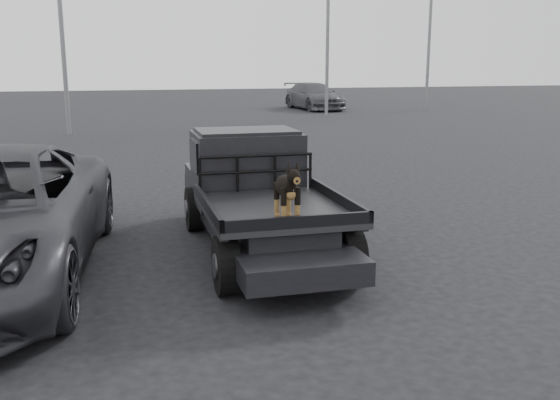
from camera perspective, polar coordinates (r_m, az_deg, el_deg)
name	(u,v)px	position (r m, az deg, el deg)	size (l,w,h in m)	color
ground	(326,287)	(8.27, 4.20, -7.97)	(120.00, 120.00, 0.00)	black
flatbed_ute	(260,222)	(9.68, -1.88, -2.03)	(2.00, 5.40, 0.92)	black
ute_cab	(246,156)	(10.41, -3.09, 4.05)	(1.72, 1.30, 0.88)	black
headache_rack	(256,173)	(9.71, -2.17, 2.46)	(1.80, 0.08, 0.55)	black
dog	(287,191)	(7.89, 0.62, 0.81)	(0.32, 0.60, 0.74)	black
distant_car_b	(314,96)	(39.02, 3.12, 9.46)	(2.25, 5.53, 1.61)	#4C4C51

